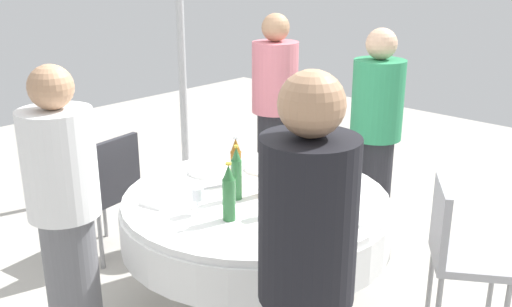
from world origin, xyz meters
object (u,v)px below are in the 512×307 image
at_px(bottle_amber_rear, 264,173).
at_px(person_south, 306,290).
at_px(person_west, 275,118).
at_px(plate_front, 325,195).
at_px(bottle_amber_west, 236,162).
at_px(wine_glass_far, 269,197).
at_px(bottle_green_near, 236,174).
at_px(bottle_green_south, 229,193).
at_px(person_near, 375,141).
at_px(chair_right, 107,186).
at_px(plate_outer, 350,217).
at_px(wine_glass_near, 197,195).
at_px(person_rear, 66,219).
at_px(chair_east, 457,247).
at_px(plate_mid, 265,168).
at_px(dining_table, 256,219).
at_px(plate_north, 207,172).

bearing_deg(bottle_amber_rear, person_south, -40.48).
bearing_deg(person_west, plate_front, -72.33).
relative_size(plate_front, person_south, 0.15).
bearing_deg(bottle_amber_west, wine_glass_far, -24.69).
distance_m(bottle_green_near, person_south, 1.18).
distance_m(bottle_green_south, wine_glass_far, 0.21).
distance_m(person_near, chair_right, 1.84).
relative_size(bottle_green_south, bottle_amber_west, 1.08).
bearing_deg(bottle_green_near, bottle_green_south, -53.06).
bearing_deg(plate_outer, wine_glass_far, -140.40).
height_order(wine_glass_near, person_rear, person_rear).
height_order(plate_front, chair_east, chair_east).
bearing_deg(chair_right, bottle_green_near, -95.00).
bearing_deg(person_rear, bottle_amber_rear, -90.99).
bearing_deg(person_near, person_south, -60.25).
bearing_deg(bottle_green_near, plate_front, 46.41).
xyz_separation_m(bottle_amber_rear, plate_mid, (-0.27, 0.30, -0.12)).
distance_m(bottle_amber_rear, plate_front, 0.36).
distance_m(wine_glass_far, person_rear, 1.00).
distance_m(person_west, chair_right, 1.32).
bearing_deg(chair_right, bottle_amber_rear, -88.76).
xyz_separation_m(plate_outer, person_rear, (-0.90, -1.07, 0.06)).
distance_m(plate_outer, chair_east, 0.66).
xyz_separation_m(wine_glass_near, chair_right, (-1.15, 0.18, -0.32)).
bearing_deg(plate_front, chair_right, -163.47).
bearing_deg(chair_right, dining_table, -90.00).
xyz_separation_m(plate_north, person_west, (-0.27, 0.94, 0.10)).
bearing_deg(plate_north, plate_mid, 52.85).
distance_m(dining_table, plate_north, 0.49).
height_order(bottle_green_south, bottle_green_near, bottle_green_near).
relative_size(bottle_green_near, plate_north, 1.38).
height_order(person_west, chair_east, person_west).
height_order(bottle_amber_west, wine_glass_near, bottle_amber_west).
bearing_deg(chair_east, bottle_amber_rear, -90.56).
bearing_deg(chair_east, person_south, -32.20).
distance_m(bottle_amber_rear, chair_east, 1.11).
xyz_separation_m(dining_table, bottle_green_near, (-0.04, -0.11, 0.29)).
relative_size(plate_front, person_west, 0.15).
height_order(dining_table, bottle_green_near, bottle_green_near).
distance_m(person_rear, chair_east, 2.03).
relative_size(wine_glass_near, plate_mid, 0.56).
height_order(dining_table, chair_east, chair_east).
relative_size(wine_glass_far, chair_east, 0.17).
distance_m(bottle_green_near, wine_glass_far, 0.29).
xyz_separation_m(plate_front, plate_mid, (-0.54, 0.09, 0.00)).
distance_m(bottle_amber_west, plate_mid, 0.31).
xyz_separation_m(bottle_amber_rear, plate_outer, (0.52, 0.08, -0.12)).
height_order(bottle_amber_rear, person_near, person_near).
height_order(dining_table, wine_glass_far, wine_glass_far).
bearing_deg(plate_front, wine_glass_near, -118.99).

